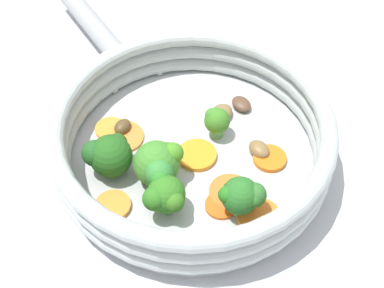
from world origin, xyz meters
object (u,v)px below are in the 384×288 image
Objects in this scene: carrot_slice_8 at (270,158)px; carrot_slice_2 at (110,129)px; broccoli_floret_4 at (109,155)px; mushroom_piece_0 at (122,127)px; broccoli_floret_2 at (243,196)px; broccoli_floret_3 at (218,122)px; mushroom_piece_1 at (259,149)px; broccoli_floret_1 at (165,195)px; carrot_slice_6 at (156,165)px; broccoli_floret_0 at (160,165)px; carrot_slice_4 at (231,192)px; skillet at (192,158)px; carrot_slice_7 at (221,205)px; carrot_slice_1 at (198,155)px; carrot_slice_3 at (259,217)px; mushroom_piece_2 at (221,113)px; mushroom_piece_3 at (241,104)px; carrot_slice_5 at (122,137)px; carrot_slice_0 at (113,206)px.

carrot_slice_2 is at bearing -148.43° from carrot_slice_8.
mushroom_piece_0 is (-0.04, 0.04, -0.02)m from broccoli_floret_4.
broccoli_floret_3 is (-0.09, 0.06, -0.00)m from broccoli_floret_2.
broccoli_floret_2 is at bearing -62.07° from mushroom_piece_1.
mushroom_piece_0 reaches higher than carrot_slice_2.
broccoli_floret_1 reaches higher than broccoli_floret_3.
mushroom_piece_0 is 0.86× the size of mushroom_piece_1.
carrot_slice_6 is 0.03m from broccoli_floret_0.
carrot_slice_4 is 0.06m from carrot_slice_8.
broccoli_floret_2 reaches higher than carrot_slice_6.
broccoli_floret_0 is (0.00, -0.05, 0.04)m from skillet.
carrot_slice_7 is (0.08, 0.01, -0.00)m from carrot_slice_6.
broccoli_floret_3 is (-0.07, 0.07, 0.02)m from carrot_slice_7.
carrot_slice_1 is 0.85× the size of broccoli_floret_4.
broccoli_floret_2 is at bearing -158.08° from carrot_slice_3.
mushroom_piece_2 reaches higher than carrot_slice_2.
carrot_slice_6 is 1.21× the size of carrot_slice_7.
carrot_slice_2 and carrot_slice_6 have the same top height.
carrot_slice_3 is 0.08m from mushroom_piece_1.
mushroom_piece_3 is at bearing 78.89° from mushroom_piece_2.
carrot_slice_7 is 0.03m from broccoli_floret_2.
broccoli_floret_3 is at bearing 86.30° from skillet.
carrot_slice_8 is 0.96× the size of broccoli_floret_3.
broccoli_floret_0 is 0.11m from mushroom_piece_1.
carrot_slice_2 is 0.18m from carrot_slice_8.
carrot_slice_3 is at bearing 20.20° from broccoli_floret_0.
carrot_slice_8 reaches higher than carrot_slice_7.
carrot_slice_4 is 0.89× the size of broccoli_floret_4.
skillet is at bearing 71.61° from carrot_slice_6.
carrot_slice_7 is at bearing 23.71° from broccoli_floret_4.
carrot_slice_2 and carrot_slice_5 have the same top height.
carrot_slice_0 and carrot_slice_6 have the same top height.
mushroom_piece_0 is (-0.08, -0.07, -0.02)m from broccoli_floret_3.
mushroom_piece_0 is at bearing -170.93° from carrot_slice_4.
carrot_slice_7 is 0.07m from broccoli_floret_0.
carrot_slice_0 is 0.72× the size of broccoli_floret_4.
broccoli_floret_0 is at bearing 144.92° from broccoli_floret_1.
skillet is 0.11m from carrot_slice_3.
broccoli_floret_2 is at bearing 44.11° from broccoli_floret_1.
broccoli_floret_0 reaches higher than carrot_slice_1.
carrot_slice_1 is at bearing -69.35° from mushroom_piece_2.
broccoli_floret_4 reaches higher than mushroom_piece_1.
carrot_slice_4 is 1.71× the size of mushroom_piece_1.
broccoli_floret_2 is (0.02, -0.07, 0.02)m from carrot_slice_8.
carrot_slice_8 is 0.72× the size of broccoli_floret_4.
carrot_slice_7 is (-0.04, -0.02, -0.00)m from carrot_slice_3.
carrot_slice_4 and carrot_slice_5 have the same top height.
skillet is 0.09m from broccoli_floret_1.
broccoli_floret_0 is 0.04m from broccoli_floret_1.
carrot_slice_2 is at bearing 175.35° from broccoli_floret_0.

